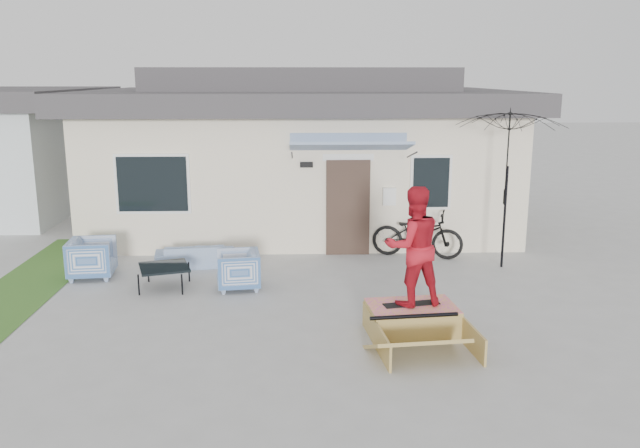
{
  "coord_description": "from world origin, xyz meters",
  "views": [
    {
      "loc": [
        -0.08,
        -9.44,
        3.87
      ],
      "look_at": [
        0.3,
        1.8,
        1.3
      ],
      "focal_mm": 36.59,
      "sensor_mm": 36.0,
      "label": 1
    }
  ],
  "objects_px": {
    "skateboard": "(411,303)",
    "skater": "(413,244)",
    "coffee_table": "(165,277)",
    "patio_umbrella": "(507,183)",
    "skate_ramp": "(412,319)",
    "loveseat": "(195,251)",
    "armchair_right": "(238,268)",
    "bicycle": "(418,229)",
    "armchair_left": "(92,256)"
  },
  "relations": [
    {
      "from": "armchair_right",
      "to": "skate_ramp",
      "type": "bearing_deg",
      "value": 44.21
    },
    {
      "from": "armchair_left",
      "to": "coffee_table",
      "type": "height_order",
      "value": "armchair_left"
    },
    {
      "from": "coffee_table",
      "to": "skateboard",
      "type": "bearing_deg",
      "value": -28.29
    },
    {
      "from": "armchair_left",
      "to": "bicycle",
      "type": "bearing_deg",
      "value": -85.05
    },
    {
      "from": "armchair_left",
      "to": "armchair_right",
      "type": "distance_m",
      "value": 3.01
    },
    {
      "from": "coffee_table",
      "to": "skateboard",
      "type": "relative_size",
      "value": 1.0
    },
    {
      "from": "patio_umbrella",
      "to": "skate_ramp",
      "type": "bearing_deg",
      "value": -125.47
    },
    {
      "from": "patio_umbrella",
      "to": "skateboard",
      "type": "relative_size",
      "value": 2.53
    },
    {
      "from": "bicycle",
      "to": "skater",
      "type": "distance_m",
      "value": 4.39
    },
    {
      "from": "armchair_right",
      "to": "skater",
      "type": "height_order",
      "value": "skater"
    },
    {
      "from": "armchair_left",
      "to": "skateboard",
      "type": "bearing_deg",
      "value": -123.14
    },
    {
      "from": "patio_umbrella",
      "to": "armchair_right",
      "type": "bearing_deg",
      "value": -167.18
    },
    {
      "from": "loveseat",
      "to": "coffee_table",
      "type": "relative_size",
      "value": 1.86
    },
    {
      "from": "skater",
      "to": "bicycle",
      "type": "bearing_deg",
      "value": -113.04
    },
    {
      "from": "skate_ramp",
      "to": "armchair_right",
      "type": "bearing_deg",
      "value": 135.6
    },
    {
      "from": "loveseat",
      "to": "coffee_table",
      "type": "distance_m",
      "value": 1.48
    },
    {
      "from": "coffee_table",
      "to": "armchair_left",
      "type": "bearing_deg",
      "value": 154.74
    },
    {
      "from": "armchair_left",
      "to": "bicycle",
      "type": "relative_size",
      "value": 0.44
    },
    {
      "from": "loveseat",
      "to": "skate_ramp",
      "type": "bearing_deg",
      "value": 127.82
    },
    {
      "from": "armchair_right",
      "to": "bicycle",
      "type": "distance_m",
      "value": 4.22
    },
    {
      "from": "skateboard",
      "to": "skater",
      "type": "bearing_deg",
      "value": -101.68
    },
    {
      "from": "coffee_table",
      "to": "skater",
      "type": "xyz_separation_m",
      "value": [
        4.22,
        -2.27,
        1.19
      ]
    },
    {
      "from": "armchair_left",
      "to": "skate_ramp",
      "type": "bearing_deg",
      "value": -123.46
    },
    {
      "from": "loveseat",
      "to": "skater",
      "type": "xyz_separation_m",
      "value": [
        3.86,
        -3.7,
        1.09
      ]
    },
    {
      "from": "loveseat",
      "to": "armchair_right",
      "type": "distance_m",
      "value": 1.8
    },
    {
      "from": "loveseat",
      "to": "armchair_left",
      "type": "height_order",
      "value": "armchair_left"
    },
    {
      "from": "skateboard",
      "to": "skater",
      "type": "xyz_separation_m",
      "value": [
        0.0,
        -0.0,
        0.94
      ]
    },
    {
      "from": "loveseat",
      "to": "bicycle",
      "type": "height_order",
      "value": "bicycle"
    },
    {
      "from": "patio_umbrella",
      "to": "skater",
      "type": "relative_size",
      "value": 1.21
    },
    {
      "from": "patio_umbrella",
      "to": "skate_ramp",
      "type": "relative_size",
      "value": 1.25
    },
    {
      "from": "loveseat",
      "to": "bicycle",
      "type": "relative_size",
      "value": 0.82
    },
    {
      "from": "armchair_right",
      "to": "bicycle",
      "type": "height_order",
      "value": "bicycle"
    },
    {
      "from": "skater",
      "to": "skateboard",
      "type": "bearing_deg",
      "value": -101.62
    },
    {
      "from": "loveseat",
      "to": "patio_umbrella",
      "type": "height_order",
      "value": "patio_umbrella"
    },
    {
      "from": "armchair_right",
      "to": "skateboard",
      "type": "relative_size",
      "value": 0.91
    },
    {
      "from": "bicycle",
      "to": "skater",
      "type": "bearing_deg",
      "value": -174.08
    },
    {
      "from": "skate_ramp",
      "to": "loveseat",
      "type": "bearing_deg",
      "value": 129.93
    },
    {
      "from": "loveseat",
      "to": "skater",
      "type": "bearing_deg",
      "value": 128.12
    },
    {
      "from": "armchair_left",
      "to": "armchair_right",
      "type": "bearing_deg",
      "value": -110.69
    },
    {
      "from": "loveseat",
      "to": "armchair_left",
      "type": "bearing_deg",
      "value": 12.28
    },
    {
      "from": "coffee_table",
      "to": "skater",
      "type": "relative_size",
      "value": 0.48
    },
    {
      "from": "skateboard",
      "to": "skater",
      "type": "relative_size",
      "value": 0.48
    },
    {
      "from": "bicycle",
      "to": "skate_ramp",
      "type": "bearing_deg",
      "value": -173.91
    },
    {
      "from": "armchair_right",
      "to": "skater",
      "type": "distance_m",
      "value": 3.74
    },
    {
      "from": "armchair_left",
      "to": "skater",
      "type": "bearing_deg",
      "value": -123.14
    },
    {
      "from": "bicycle",
      "to": "skateboard",
      "type": "bearing_deg",
      "value": -174.08
    },
    {
      "from": "bicycle",
      "to": "skater",
      "type": "height_order",
      "value": "skater"
    },
    {
      "from": "bicycle",
      "to": "skateboard",
      "type": "xyz_separation_m",
      "value": [
        -0.85,
        -4.23,
        -0.16
      ]
    },
    {
      "from": "armchair_left",
      "to": "patio_umbrella",
      "type": "height_order",
      "value": "patio_umbrella"
    },
    {
      "from": "armchair_right",
      "to": "bicycle",
      "type": "relative_size",
      "value": 0.4
    }
  ]
}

